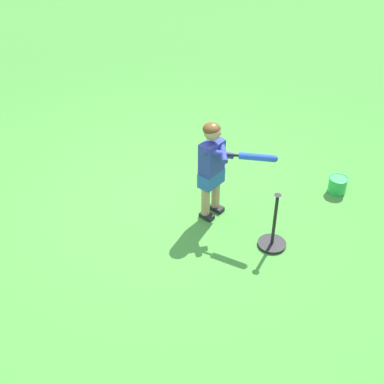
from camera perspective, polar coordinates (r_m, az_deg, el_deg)
name	(u,v)px	position (r m, az deg, el deg)	size (l,w,h in m)	color
ground_plane	(169,208)	(5.60, -2.58, -1.73)	(40.00, 40.00, 0.00)	#479338
child_batter	(214,163)	(5.13, 2.48, 3.22)	(0.74, 0.36, 1.08)	#232328
batting_tee	(273,237)	(5.13, 8.89, -4.94)	(0.28, 0.28, 0.62)	black
toy_bucket	(338,184)	(5.99, 15.76, 0.81)	(0.22, 0.22, 0.19)	green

